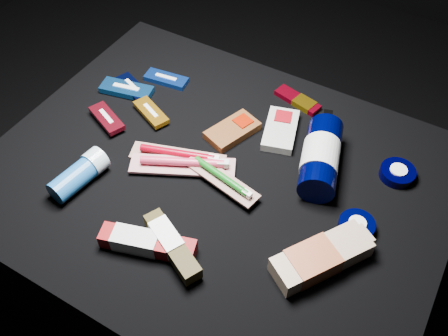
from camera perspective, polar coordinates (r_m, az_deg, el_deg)
The scene contains 20 objects.
ground at distance 1.42m, azimuth -0.74°, elevation -11.11°, with size 3.00×3.00×0.00m, color black.
cloth_table at distance 1.25m, azimuth -0.83°, elevation -6.61°, with size 0.98×0.78×0.40m, color black.
luna_bar_0 at distance 1.31m, azimuth -6.62°, elevation 10.07°, with size 0.12×0.06×0.01m.
luna_bar_1 at distance 1.29m, azimuth -11.07°, elevation 8.80°, with size 0.14×0.08×0.02m.
luna_bar_2 at distance 1.29m, azimuth -10.44°, elevation 9.10°, with size 0.11×0.08×0.01m.
luna_bar_3 at distance 1.21m, azimuth -8.35°, elevation 6.32°, with size 0.11×0.08×0.01m.
luna_bar_4 at distance 1.21m, azimuth -13.26°, elevation 5.56°, with size 0.11×0.08×0.01m.
clif_bar_0 at distance 1.16m, azimuth 1.16°, elevation 4.41°, with size 0.10×0.14×0.02m.
clif_bar_1 at distance 1.17m, azimuth 6.52°, elevation 4.52°, with size 0.11×0.15×0.02m.
power_bar at distance 1.25m, azimuth 8.66°, elevation 7.54°, with size 0.13×0.06×0.01m.
lotion_bottle at distance 1.08m, azimuth 11.02°, elevation 1.24°, with size 0.13×0.25×0.08m.
cream_tin_upper at distance 1.14m, azimuth 19.21°, elevation -0.54°, with size 0.08×0.08×0.02m.
cream_tin_lower at distance 1.03m, azimuth 14.90°, elevation -6.41°, with size 0.07×0.07×0.02m.
bodywash_bottle at distance 0.96m, azimuth 10.88°, elevation -10.07°, with size 0.16×0.20×0.04m.
deodorant_stick at distance 1.09m, azimuth -16.17°, elevation -0.70°, with size 0.07×0.14×0.06m.
toothbrush_pack_0 at distance 1.11m, azimuth -5.17°, elevation 1.45°, with size 0.22×0.11×0.02m.
toothbrush_pack_1 at distance 1.09m, azimuth -4.60°, elevation 0.45°, with size 0.23×0.15×0.03m.
toothbrush_pack_2 at distance 1.05m, azimuth -0.21°, elevation -1.20°, with size 0.19×0.08×0.02m.
toothpaste_carton_red at distance 0.98m, azimuth -9.18°, elevation -8.42°, with size 0.19×0.09×0.04m.
toothpaste_carton_green at distance 0.96m, azimuth -6.17°, elevation -8.48°, with size 0.16×0.11×0.03m.
Camera 1 is at (0.36, -0.59, 1.24)m, focal length 40.00 mm.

